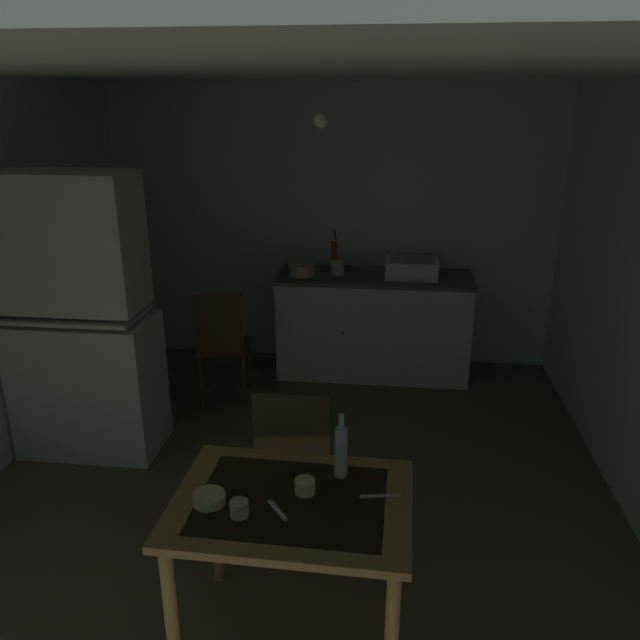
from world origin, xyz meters
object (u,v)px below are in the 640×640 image
chair_by_counter (222,344)px  mixing_bowl_counter (302,269)px  dining_table (292,521)px  serving_bowl_wide (209,498)px  chair_far_side (294,467)px  glass_bottle (341,450)px  sink_basin (411,268)px  hand_pump (334,254)px  hutch_cabinet (82,327)px  teacup_mint (239,508)px

chair_by_counter → mixing_bowl_counter: bearing=49.4°
dining_table → serving_bowl_wide: size_ratio=7.61×
dining_table → chair_far_side: bearing=98.1°
dining_table → glass_bottle: size_ratio=3.35×
chair_far_side → glass_bottle: (0.28, -0.39, 0.36)m
glass_bottle → serving_bowl_wide: bearing=-153.3°
sink_basin → serving_bowl_wide: 3.23m
mixing_bowl_counter → serving_bowl_wide: size_ratio=1.71×
chair_by_counter → hand_pump: bearing=42.1°
sink_basin → serving_bowl_wide: size_ratio=3.25×
hutch_cabinet → mixing_bowl_counter: hutch_cabinet is taller
serving_bowl_wide → mixing_bowl_counter: bearing=90.7°
teacup_mint → dining_table: bearing=33.1°
hand_pump → chair_by_counter: 1.25m
chair_by_counter → glass_bottle: (1.12, -2.12, 0.38)m
hutch_cabinet → hand_pump: hutch_cabinet is taller
dining_table → serving_bowl_wide: serving_bowl_wide is taller
serving_bowl_wide → glass_bottle: size_ratio=0.44×
hutch_cabinet → serving_bowl_wide: hutch_cabinet is taller
hutch_cabinet → mixing_bowl_counter: size_ratio=8.31×
serving_bowl_wide → glass_bottle: 0.60m
serving_bowl_wide → hutch_cabinet: bearing=129.9°
teacup_mint → hand_pump: bearing=88.4°
hutch_cabinet → teacup_mint: bearing=-48.3°
mixing_bowl_counter → teacup_mint: bearing=-86.7°
chair_by_counter → serving_bowl_wide: (0.59, -2.39, 0.28)m
chair_far_side → teacup_mint: (-0.11, -0.72, 0.26)m
chair_by_counter → glass_bottle: bearing=-62.1°
hutch_cabinet → serving_bowl_wide: bearing=-50.1°
dining_table → mixing_bowl_counter: bearing=97.2°
mixing_bowl_counter → hand_pump: bearing=19.5°
hutch_cabinet → teacup_mint: size_ratio=24.85×
serving_bowl_wide → chair_far_side: bearing=68.9°
dining_table → sink_basin: bearing=79.5°
hand_pump → dining_table: 3.11m
sink_basin → hand_pump: bearing=176.1°
chair_far_side → teacup_mint: 0.78m
sink_basin → chair_far_side: 2.56m
hand_pump → chair_far_side: (0.02, -2.48, -0.55)m
dining_table → chair_by_counter: (-0.93, 2.33, -0.15)m
hutch_cabinet → dining_table: 2.26m
mixing_bowl_counter → chair_far_side: mixing_bowl_counter is taller
serving_bowl_wide → teacup_mint: (0.14, -0.07, 0.01)m
hand_pump → serving_bowl_wide: size_ratio=2.88×
chair_far_side → chair_by_counter: (-0.85, 1.73, -0.03)m
hutch_cabinet → chair_far_side: hutch_cabinet is taller
mixing_bowl_counter → chair_by_counter: bearing=-130.6°
hand_pump → mixing_bowl_counter: size_ratio=1.68×
chair_far_side → mixing_bowl_counter: bearing=97.0°
mixing_bowl_counter → glass_bottle: (0.57, -2.77, -0.07)m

